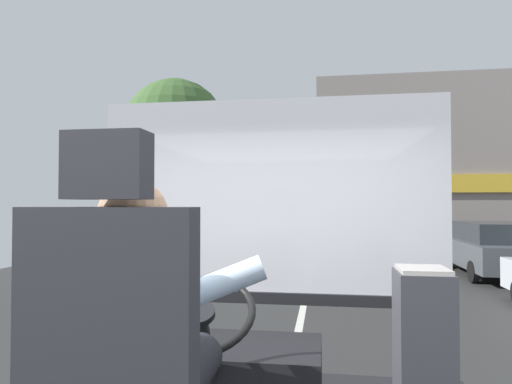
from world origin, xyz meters
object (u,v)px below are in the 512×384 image
at_px(bus_driver, 140,335).
at_px(parked_car_charcoal, 493,248).
at_px(parked_car_green, 445,234).
at_px(parked_car_red, 408,228).
at_px(fare_box, 424,365).
at_px(steering_console, 222,377).

xyz_separation_m(bus_driver, parked_car_charcoal, (5.00, 11.36, -0.78)).
xyz_separation_m(parked_car_green, parked_car_red, (-0.36, 5.58, -0.10)).
distance_m(bus_driver, fare_box, 1.35).
height_order(bus_driver, parked_car_charcoal, bus_driver).
xyz_separation_m(bus_driver, parked_car_green, (5.11, 16.55, -0.75)).
bearing_deg(parked_car_charcoal, parked_car_green, 88.86).
bearing_deg(parked_car_red, fare_box, -99.93).
distance_m(steering_console, parked_car_green, 16.25).
bearing_deg(parked_car_charcoal, parked_car_red, 91.37).
distance_m(bus_driver, parked_car_green, 17.34).
relative_size(steering_console, fare_box, 1.23).
bearing_deg(parked_car_red, parked_car_charcoal, -88.63).
relative_size(steering_console, parked_car_charcoal, 0.26).
distance_m(bus_driver, parked_car_charcoal, 12.44).
relative_size(parked_car_charcoal, parked_car_green, 0.97).
distance_m(steering_console, fare_box, 1.08).
relative_size(bus_driver, parked_car_red, 0.19).
bearing_deg(bus_driver, steering_console, 90.00).
height_order(bus_driver, fare_box, bus_driver).
bearing_deg(steering_console, fare_box, -15.97).
bearing_deg(parked_car_red, steering_console, -102.73).
bearing_deg(parked_car_charcoal, fare_box, -110.74).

